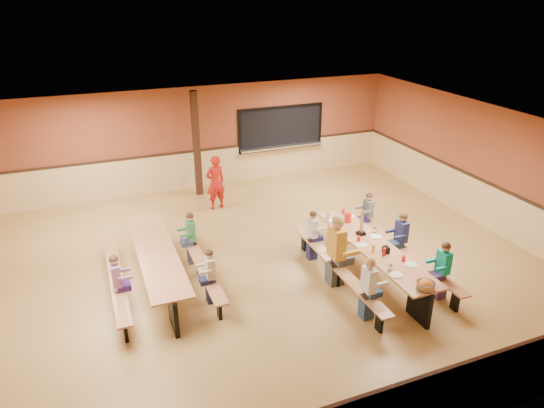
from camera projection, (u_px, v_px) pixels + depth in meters
name	position (u px, v px, depth m)	size (l,w,h in m)	color
ground	(258.00, 266.00, 10.52)	(12.00, 12.00, 0.00)	olive
room_envelope	(257.00, 237.00, 10.24)	(12.04, 10.04, 3.02)	brown
kitchen_pass_through	(281.00, 130.00, 15.00)	(2.78, 0.28, 1.38)	black
structural_post	(196.00, 145.00, 13.58)	(0.18, 0.18, 3.00)	black
cafeteria_table_main	(373.00, 255.00, 9.90)	(1.91, 3.70, 0.74)	#AC6D44
cafeteria_table_second	(157.00, 261.00, 9.68)	(1.91, 3.70, 0.74)	#AC6D44
seated_child_white_left	(368.00, 289.00, 8.64)	(0.37, 0.30, 1.21)	white
seated_adult_yellow	(336.00, 251.00, 9.60)	(0.51, 0.41, 1.49)	gold
seated_child_grey_left	(312.00, 236.00, 10.58)	(0.33, 0.27, 1.13)	silver
seated_child_teal_right	(442.00, 271.00, 9.22)	(0.36, 0.29, 1.18)	#0D9E89
seated_child_navy_right	(401.00, 239.00, 10.35)	(0.37, 0.30, 1.21)	navy
seated_child_char_right	(368.00, 216.00, 11.48)	(0.34, 0.27, 1.14)	#545D60
seated_child_purple_sec	(118.00, 284.00, 8.82)	(0.35, 0.28, 1.16)	#975E87
seated_child_green_sec	(191.00, 238.00, 10.42)	(0.35, 0.29, 1.17)	#327D43
seated_child_tan_sec	(210.00, 277.00, 9.09)	(0.32, 0.26, 1.11)	#C1B697
standing_woman	(215.00, 182.00, 12.97)	(0.55, 0.36, 1.50)	#B41914
punch_pitcher	(348.00, 218.00, 10.76)	(0.16, 0.16, 0.22)	red
chip_bowl	(426.00, 285.00, 8.38)	(0.32, 0.32, 0.15)	orange
napkin_dispenser	(386.00, 250.00, 9.53)	(0.10, 0.14, 0.13)	black
condiment_mustard	(373.00, 248.00, 9.55)	(0.06, 0.06, 0.17)	yellow
condiment_ketchup	(384.00, 252.00, 9.41)	(0.06, 0.06, 0.17)	#B2140F
table_paddle	(361.00, 229.00, 10.20)	(0.16, 0.16, 0.56)	black
place_settings	(374.00, 243.00, 9.79)	(0.65, 3.30, 0.11)	beige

